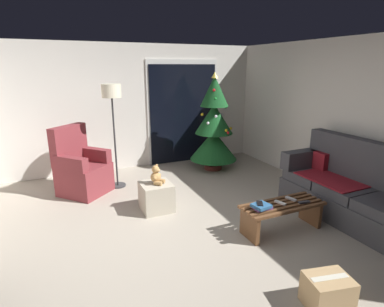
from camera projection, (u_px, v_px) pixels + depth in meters
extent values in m
plane|color=#9E9384|center=(186.00, 235.00, 3.90)|extent=(7.00, 7.00, 0.00)
cube|color=silver|center=(126.00, 108.00, 6.25)|extent=(5.72, 0.12, 2.50)
cube|color=silver|center=(358.00, 122.00, 4.69)|extent=(0.12, 6.00, 2.50)
cube|color=silver|center=(183.00, 112.00, 6.70)|extent=(1.60, 0.02, 2.20)
cube|color=black|center=(183.00, 114.00, 6.70)|extent=(1.50, 0.02, 2.10)
cube|color=#3D3D42|center=(345.00, 206.00, 4.34)|extent=(0.78, 1.91, 0.34)
cube|color=#3D3D42|center=(346.00, 190.00, 4.27)|extent=(0.69, 0.61, 0.14)
cube|color=#3D3D42|center=(312.00, 176.00, 4.81)|extent=(0.69, 0.61, 0.14)
cube|color=#3D3D42|center=(366.00, 162.00, 4.30)|extent=(0.22, 1.90, 0.60)
cube|color=#3D3D42|center=(303.00, 159.00, 4.98)|extent=(0.76, 0.21, 0.28)
cube|color=maroon|center=(331.00, 179.00, 4.46)|extent=(0.61, 0.91, 0.02)
cube|color=maroon|center=(319.00, 160.00, 4.90)|extent=(0.12, 0.32, 0.28)
cube|color=brown|center=(292.00, 211.00, 3.77)|extent=(1.10, 0.05, 0.04)
cube|color=brown|center=(287.00, 208.00, 3.85)|extent=(1.10, 0.05, 0.04)
cube|color=brown|center=(283.00, 205.00, 3.93)|extent=(1.10, 0.05, 0.04)
cube|color=brown|center=(278.00, 202.00, 4.00)|extent=(1.10, 0.05, 0.04)
cube|color=brown|center=(274.00, 200.00, 4.08)|extent=(1.10, 0.05, 0.04)
cube|color=brown|center=(250.00, 226.00, 3.78)|extent=(0.05, 0.36, 0.34)
cube|color=brown|center=(310.00, 211.00, 4.17)|extent=(0.05, 0.36, 0.34)
cube|color=#ADADB2|center=(291.00, 199.00, 4.04)|extent=(0.07, 0.16, 0.02)
cube|color=#333338|center=(304.00, 202.00, 3.94)|extent=(0.16, 0.07, 0.02)
cube|color=silver|center=(280.00, 203.00, 3.92)|extent=(0.09, 0.16, 0.02)
cube|color=#6B3D7A|center=(262.00, 208.00, 3.78)|extent=(0.22, 0.15, 0.03)
cube|color=#285684|center=(261.00, 206.00, 3.75)|extent=(0.23, 0.22, 0.04)
cube|color=black|center=(260.00, 203.00, 3.76)|extent=(0.13, 0.16, 0.01)
cylinder|color=#4C1E19|center=(213.00, 167.00, 6.41)|extent=(0.36, 0.36, 0.10)
cylinder|color=brown|center=(213.00, 162.00, 6.38)|extent=(0.08, 0.08, 0.12)
cone|color=#14471E|center=(213.00, 145.00, 6.28)|extent=(0.96, 0.96, 0.59)
cone|color=#14471E|center=(214.00, 119.00, 6.14)|extent=(0.76, 0.76, 0.59)
cone|color=#14471E|center=(215.00, 91.00, 5.99)|extent=(0.56, 0.56, 0.59)
sphere|color=gold|center=(226.00, 130.00, 5.94)|extent=(0.06, 0.06, 0.06)
sphere|color=gold|center=(231.00, 128.00, 6.18)|extent=(0.06, 0.06, 0.06)
sphere|color=red|center=(214.00, 90.00, 5.84)|extent=(0.06, 0.06, 0.06)
sphere|color=#1E8C33|center=(226.00, 107.00, 6.01)|extent=(0.06, 0.06, 0.06)
sphere|color=gold|center=(202.00, 114.00, 6.00)|extent=(0.06, 0.06, 0.06)
sphere|color=#B233A5|center=(209.00, 128.00, 6.54)|extent=(0.06, 0.06, 0.06)
sphere|color=red|center=(228.00, 133.00, 5.98)|extent=(0.06, 0.06, 0.06)
sphere|color=white|center=(216.00, 116.00, 5.86)|extent=(0.06, 0.06, 0.06)
sphere|color=white|center=(208.00, 123.00, 5.89)|extent=(0.06, 0.06, 0.06)
sphere|color=#1E8C33|center=(215.00, 99.00, 5.85)|extent=(0.06, 0.06, 0.06)
sphere|color=white|center=(222.00, 115.00, 6.33)|extent=(0.06, 0.06, 0.06)
sphere|color=#1E8C33|center=(214.00, 96.00, 6.19)|extent=(0.06, 0.06, 0.06)
sphere|color=red|center=(218.00, 100.00, 6.21)|extent=(0.06, 0.06, 0.06)
cone|color=#EAD14C|center=(215.00, 75.00, 5.91)|extent=(0.14, 0.14, 0.12)
cube|color=maroon|center=(85.00, 184.00, 5.17)|extent=(0.96, 0.96, 0.31)
cube|color=maroon|center=(84.00, 170.00, 5.11)|extent=(0.96, 0.96, 0.18)
cube|color=maroon|center=(69.00, 145.00, 5.10)|extent=(0.61, 0.58, 0.64)
cube|color=maroon|center=(95.00, 155.00, 5.29)|extent=(0.49, 0.52, 0.22)
cube|color=maroon|center=(71.00, 164.00, 4.80)|extent=(0.49, 0.52, 0.22)
cylinder|color=#2D2D30|center=(118.00, 185.00, 5.51)|extent=(0.28, 0.28, 0.02)
cylinder|color=#2D2D30|center=(115.00, 143.00, 5.29)|extent=(0.03, 0.03, 1.55)
cylinder|color=beige|center=(111.00, 91.00, 5.05)|extent=(0.32, 0.32, 0.22)
cube|color=#B2A893|center=(156.00, 197.00, 4.55)|extent=(0.44, 0.44, 0.41)
cylinder|color=tan|center=(161.00, 181.00, 4.51)|extent=(0.12, 0.12, 0.06)
cylinder|color=tan|center=(158.00, 183.00, 4.42)|extent=(0.12, 0.12, 0.06)
sphere|color=tan|center=(156.00, 177.00, 4.47)|extent=(0.15, 0.15, 0.15)
sphere|color=tan|center=(155.00, 169.00, 4.43)|extent=(0.11, 0.11, 0.11)
sphere|color=tan|center=(159.00, 170.00, 4.42)|extent=(0.04, 0.04, 0.04)
sphere|color=tan|center=(157.00, 165.00, 4.45)|extent=(0.04, 0.04, 0.04)
sphere|color=tan|center=(154.00, 167.00, 4.39)|extent=(0.04, 0.04, 0.04)
sphere|color=tan|center=(159.00, 175.00, 4.52)|extent=(0.06, 0.06, 0.06)
sphere|color=tan|center=(155.00, 178.00, 4.39)|extent=(0.06, 0.06, 0.06)
cube|color=tan|center=(328.00, 292.00, 2.71)|extent=(0.43, 0.37, 0.30)
cube|color=beige|center=(330.00, 277.00, 2.67)|extent=(0.35, 0.13, 0.00)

